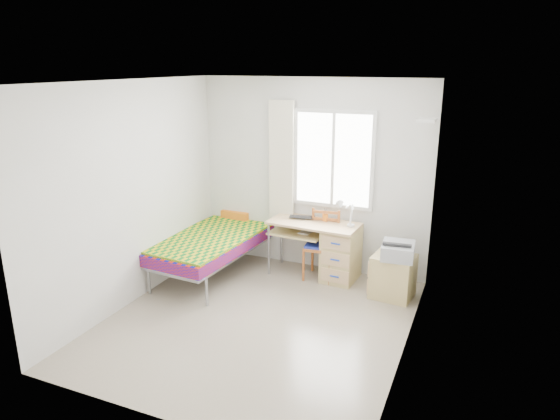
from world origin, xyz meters
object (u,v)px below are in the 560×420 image
(desk, at_px, (336,250))
(printer, at_px, (398,250))
(chair, at_px, (323,240))
(cabinet, at_px, (393,276))
(bed, at_px, (219,237))

(desk, bearing_deg, printer, -14.70)
(printer, bearing_deg, desk, 156.36)
(printer, bearing_deg, chair, 160.18)
(chair, height_order, cabinet, chair)
(desk, xyz_separation_m, cabinet, (0.80, -0.24, -0.14))
(chair, bearing_deg, desk, -1.74)
(bed, height_order, chair, bed)
(bed, relative_size, printer, 4.84)
(bed, relative_size, chair, 2.45)
(cabinet, relative_size, printer, 1.16)
(bed, distance_m, printer, 2.44)
(chair, bearing_deg, bed, -175.29)
(bed, height_order, cabinet, bed)
(chair, bearing_deg, cabinet, -19.71)
(desk, distance_m, cabinet, 0.85)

